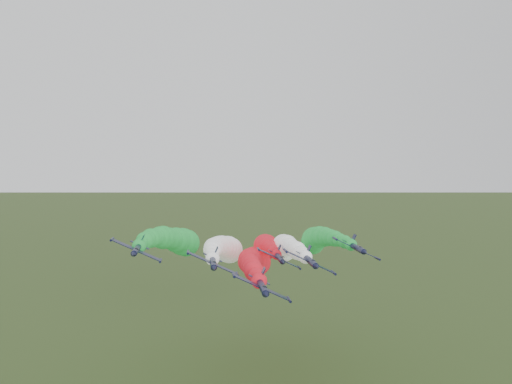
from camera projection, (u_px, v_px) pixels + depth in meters
jet_lead at (254, 262)px, 134.66m from camera, size 16.74×81.92×17.44m
jet_inner_left at (224, 249)px, 147.02m from camera, size 16.67×81.86×17.37m
jet_inner_right at (284, 247)px, 144.69m from camera, size 16.44×81.63×17.15m
jet_outer_left at (175, 240)px, 150.41m from camera, size 16.95×82.14×17.65m
jet_outer_right at (316, 240)px, 155.78m from camera, size 16.58×81.76×17.28m
jet_trail at (266, 247)px, 162.60m from camera, size 16.31×81.50×17.01m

